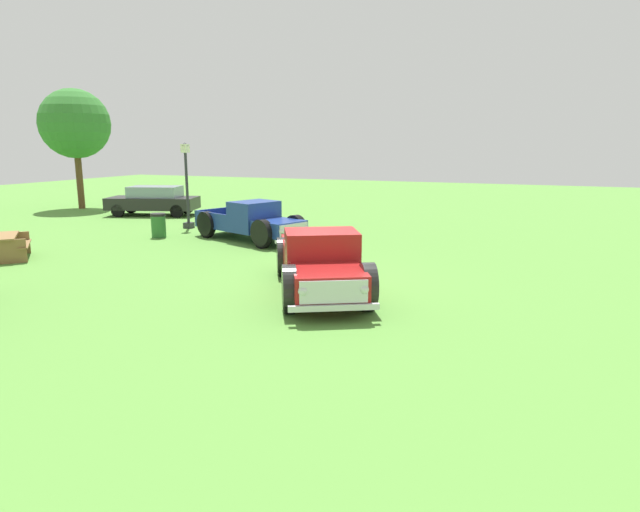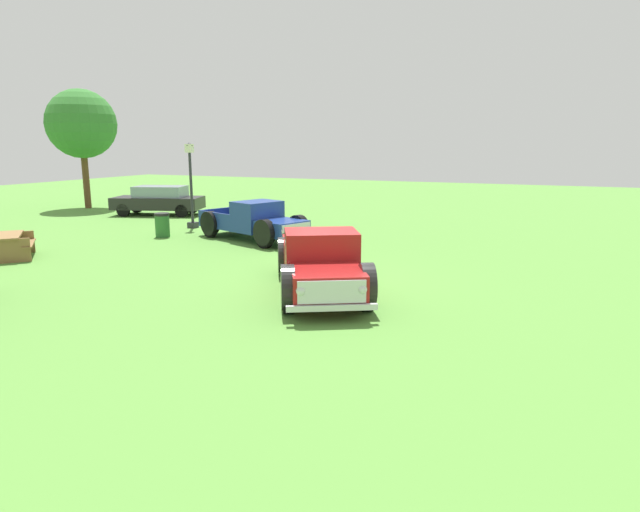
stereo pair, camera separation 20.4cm
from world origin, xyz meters
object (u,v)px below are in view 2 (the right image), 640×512
(picnic_table, at_px, (8,243))
(lamp_post_far, at_px, (191,184))
(pickup_truck_foreground, at_px, (321,265))
(oak_tree_west, at_px, (81,124))
(sedan_distant_b, at_px, (159,200))
(trash_can, at_px, (162,225))
(pickup_truck_behind_right, at_px, (258,222))

(picnic_table, bearing_deg, lamp_post_far, -11.14)
(pickup_truck_foreground, distance_m, oak_tree_west, 23.15)
(sedan_distant_b, xyz_separation_m, lamp_post_far, (-2.97, -4.26, 1.15))
(sedan_distant_b, relative_size, lamp_post_far, 1.31)
(lamp_post_far, xyz_separation_m, picnic_table, (-7.75, 1.53, -1.45))
(lamp_post_far, xyz_separation_m, trash_can, (-2.45, -0.34, -1.46))
(picnic_table, relative_size, oak_tree_west, 0.35)
(pickup_truck_foreground, distance_m, trash_can, 10.59)
(pickup_truck_behind_right, height_order, trash_can, pickup_truck_behind_right)
(pickup_truck_foreground, bearing_deg, oak_tree_west, 59.21)
(lamp_post_far, xyz_separation_m, oak_tree_west, (3.89, 10.12, 2.77))
(pickup_truck_foreground, xyz_separation_m, pickup_truck_behind_right, (6.04, 5.17, -0.04))
(sedan_distant_b, bearing_deg, picnic_table, -165.70)
(pickup_truck_behind_right, xyz_separation_m, picnic_table, (-6.01, 5.83, -0.23))
(pickup_truck_behind_right, distance_m, lamp_post_far, 4.80)
(pickup_truck_foreground, bearing_deg, sedan_distant_b, 51.93)
(pickup_truck_behind_right, bearing_deg, lamp_post_far, 67.93)
(pickup_truck_foreground, height_order, sedan_distant_b, pickup_truck_foreground)
(pickup_truck_foreground, xyz_separation_m, sedan_distant_b, (10.76, 13.73, 0.03))
(trash_can, bearing_deg, oak_tree_west, 58.78)
(pickup_truck_foreground, bearing_deg, trash_can, 59.70)
(lamp_post_far, height_order, trash_can, lamp_post_far)
(pickup_truck_foreground, relative_size, lamp_post_far, 1.47)
(lamp_post_far, distance_m, trash_can, 2.87)
(lamp_post_far, bearing_deg, pickup_truck_behind_right, -112.07)
(lamp_post_far, relative_size, picnic_table, 1.59)
(sedan_distant_b, bearing_deg, pickup_truck_behind_right, -118.83)
(pickup_truck_behind_right, relative_size, oak_tree_west, 0.79)
(pickup_truck_foreground, height_order, pickup_truck_behind_right, pickup_truck_foreground)
(trash_can, bearing_deg, sedan_distant_b, 40.31)
(picnic_table, bearing_deg, pickup_truck_behind_right, -44.14)
(pickup_truck_behind_right, bearing_deg, picnic_table, 135.86)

